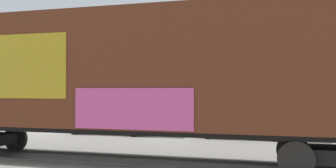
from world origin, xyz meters
name	(u,v)px	position (x,y,z in m)	size (l,w,h in m)	color
ground_plane	(160,163)	(0.00, 0.00, 0.00)	(260.00, 260.00, 0.00)	gray
track	(215,166)	(1.67, -0.20, 0.04)	(59.94, 6.28, 0.08)	#4C4742
freight_car	(131,73)	(-0.88, 0.00, 2.72)	(16.90, 3.98, 4.73)	#5B2B19
flagpole	(195,27)	(-0.24, 10.53, 5.81)	(0.27, 1.26, 9.82)	silver
hillside	(231,71)	(-0.01, 76.89, 6.61)	(125.36, 30.69, 17.05)	gray
parked_car_white	(111,117)	(-4.00, 6.74, 0.83)	(4.69, 2.18, 1.64)	silver
parked_car_black	(242,120)	(2.40, 6.45, 0.81)	(4.39, 2.28, 1.59)	black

